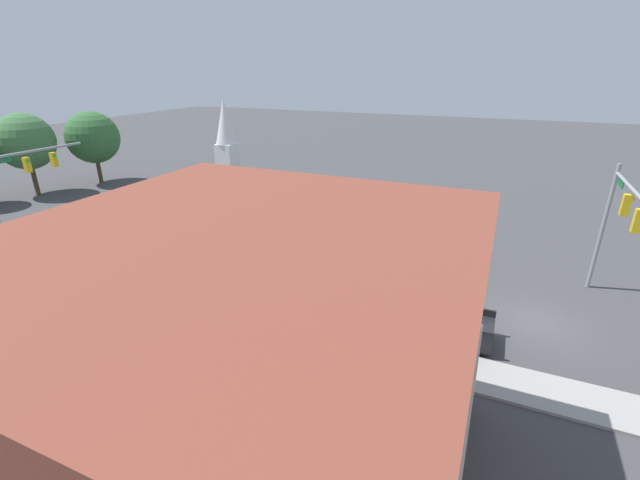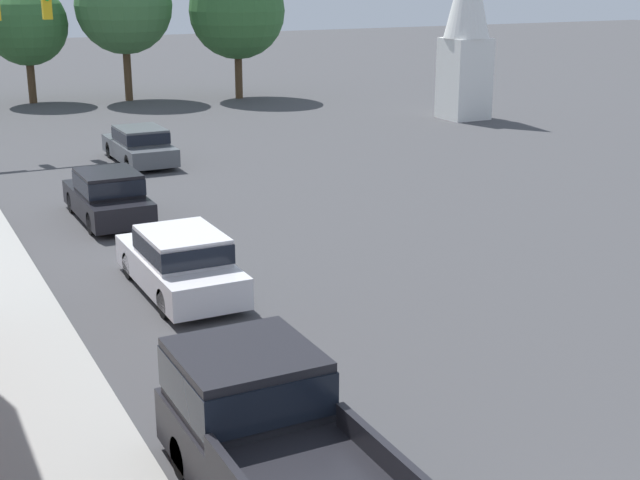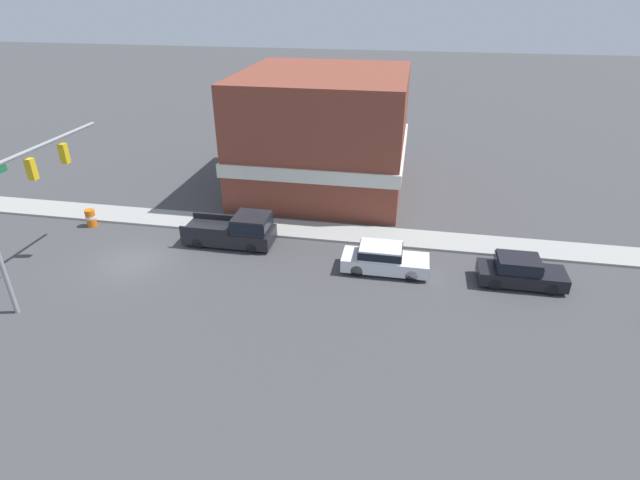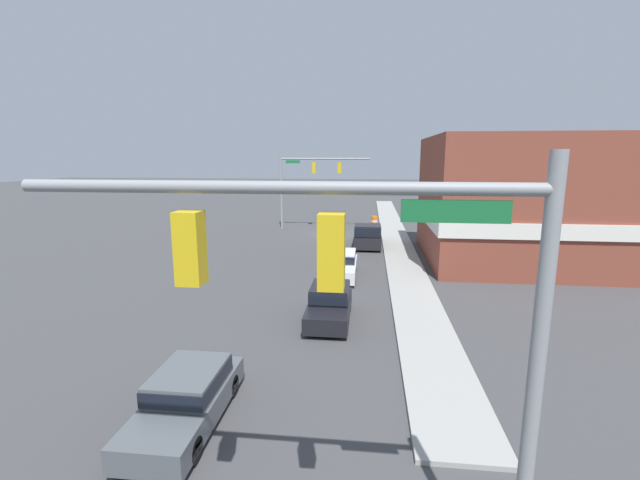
# 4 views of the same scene
# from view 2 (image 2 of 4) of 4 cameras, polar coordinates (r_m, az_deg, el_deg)

# --- Properties ---
(car_lead) EXTENTS (1.83, 4.67, 1.53)m
(car_lead) POSITION_cam_2_polar(r_m,az_deg,el_deg) (21.03, -8.91, -1.31)
(car_lead) COLOR black
(car_lead) RESTS_ON ground
(car_oncoming) EXTENTS (1.83, 4.70, 1.44)m
(car_oncoming) POSITION_cam_2_polar(r_m,az_deg,el_deg) (35.82, -11.46, 6.02)
(car_oncoming) COLOR black
(car_oncoming) RESTS_ON ground
(car_second_ahead) EXTENTS (1.81, 4.39, 1.55)m
(car_second_ahead) POSITION_cam_2_polar(r_m,az_deg,el_deg) (27.61, -13.41, 2.83)
(car_second_ahead) COLOR black
(car_second_ahead) RESTS_ON ground
(pickup_truck_parked) EXTENTS (2.11, 5.34, 1.95)m
(pickup_truck_parked) POSITION_cam_2_polar(r_m,az_deg,el_deg) (12.87, -3.18, -12.57)
(pickup_truck_parked) COLOR black
(pickup_truck_parked) RESTS_ON ground
(church_steeple) EXTENTS (2.30, 2.30, 9.00)m
(church_steeple) POSITION_cam_2_polar(r_m,az_deg,el_deg) (46.30, 9.38, 13.46)
(church_steeple) COLOR white
(church_steeple) RESTS_ON ground
(backdrop_tree_center) EXTENTS (4.58, 4.58, 6.69)m
(backdrop_tree_center) POSITION_cam_2_polar(r_m,az_deg,el_deg) (53.94, -18.29, 12.96)
(backdrop_tree_center) COLOR #4C3823
(backdrop_tree_center) RESTS_ON ground
(backdrop_tree_right_mid) EXTENTS (5.51, 5.51, 8.16)m
(backdrop_tree_right_mid) POSITION_cam_2_polar(r_m,az_deg,el_deg) (53.52, -12.46, 14.46)
(backdrop_tree_right_mid) COLOR #4C3823
(backdrop_tree_right_mid) RESTS_ON ground
(backdrop_tree_right_far) EXTENTS (5.58, 5.58, 7.87)m
(backdrop_tree_right_far) POSITION_cam_2_polar(r_m,az_deg,el_deg) (53.51, -5.34, 14.41)
(backdrop_tree_right_far) COLOR #4C3823
(backdrop_tree_right_far) RESTS_ON ground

